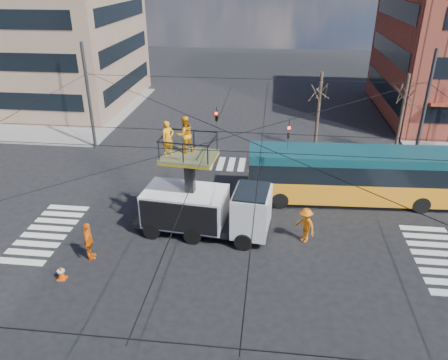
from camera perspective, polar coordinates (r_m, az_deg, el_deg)
ground at (r=22.45m, az=1.28°, el=-8.40°), size 120.00×120.00×0.00m
sidewalk_nw at (r=47.20m, az=-22.63°, el=8.49°), size 18.00×18.00×0.12m
crosswalks at (r=22.44m, az=1.28°, el=-8.38°), size 22.40×22.40×0.02m
overhead_network at (r=20.71m, az=1.30°, el=2.09°), size 24.24×24.24×8.00m
tree_a at (r=33.13m, az=12.46°, el=11.33°), size 2.00×2.00×6.00m
tree_b at (r=34.26m, az=22.64°, el=10.43°), size 2.00×2.00×6.00m
utility_truck at (r=22.41m, az=-2.44°, el=-2.37°), size 7.20×3.21×6.22m
city_bus at (r=26.75m, az=16.58°, el=0.67°), size 12.51×3.17×3.20m
traffic_cone at (r=21.33m, az=-20.51°, el=-11.28°), size 0.36×0.36×0.68m
worker_ground at (r=21.90m, az=-17.27°, el=-7.66°), size 0.76×1.22×1.94m
flagger at (r=22.59m, az=10.57°, el=-5.82°), size 1.33×1.37×1.88m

